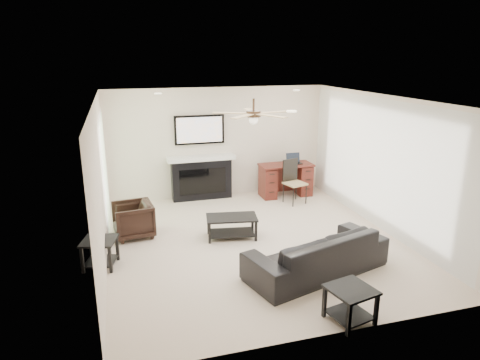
{
  "coord_description": "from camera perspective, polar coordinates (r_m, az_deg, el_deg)",
  "views": [
    {
      "loc": [
        -2.17,
        -6.63,
        3.19
      ],
      "look_at": [
        -0.21,
        0.17,
        1.11
      ],
      "focal_mm": 32.0,
      "sensor_mm": 36.0,
      "label": 1
    }
  ],
  "objects": [
    {
      "name": "end_table_near",
      "position": [
        5.65,
        14.46,
        -15.81
      ],
      "size": [
        0.62,
        0.62,
        0.45
      ],
      "primitive_type": "cube",
      "rotation": [
        0.0,
        0.0,
        0.22
      ],
      "color": "black",
      "rests_on": "ground"
    },
    {
      "name": "end_table_left",
      "position": [
        7.08,
        -18.13,
        -9.24
      ],
      "size": [
        0.61,
        0.61,
        0.45
      ],
      "primitive_type": "cube",
      "rotation": [
        0.0,
        0.0,
        -0.26
      ],
      "color": "black",
      "rests_on": "ground"
    },
    {
      "name": "coffee_table",
      "position": [
        7.75,
        -1.12,
        -6.29
      ],
      "size": [
        0.97,
        0.64,
        0.4
      ],
      "primitive_type": "cube",
      "rotation": [
        0.0,
        0.0,
        -0.16
      ],
      "color": "black",
      "rests_on": "ground"
    },
    {
      "name": "sofa",
      "position": [
        6.63,
        10.2,
        -9.5
      ],
      "size": [
        2.38,
        1.46,
        0.65
      ],
      "primitive_type": "imported",
      "rotation": [
        0.0,
        0.0,
        3.43
      ],
      "color": "black",
      "rests_on": "ground"
    },
    {
      "name": "desk_chair",
      "position": [
        9.51,
        7.36,
        -0.27
      ],
      "size": [
        0.52,
        0.53,
        0.97
      ],
      "primitive_type": "cube",
      "rotation": [
        0.0,
        0.0,
        0.26
      ],
      "color": "black",
      "rests_on": "ground"
    },
    {
      "name": "room_shell",
      "position": [
        7.27,
        3.24,
        4.41
      ],
      "size": [
        5.5,
        5.54,
        2.52
      ],
      "color": "beige",
      "rests_on": "ground"
    },
    {
      "name": "desk",
      "position": [
        10.02,
        6.1,
        0.02
      ],
      "size": [
        1.22,
        0.56,
        0.76
      ],
      "primitive_type": "cube",
      "color": "#401510",
      "rests_on": "ground"
    },
    {
      "name": "laptop",
      "position": [
        9.95,
        7.3,
        2.81
      ],
      "size": [
        0.33,
        0.24,
        0.23
      ],
      "primitive_type": "cube",
      "color": "black",
      "rests_on": "desk"
    },
    {
      "name": "armchair",
      "position": [
        8.0,
        -14.06,
        -5.17
      ],
      "size": [
        0.77,
        0.75,
        0.63
      ],
      "primitive_type": "imported",
      "rotation": [
        0.0,
        0.0,
        -1.46
      ],
      "color": "black",
      "rests_on": "ground"
    },
    {
      "name": "fireplace_unit",
      "position": [
        9.64,
        -5.21,
        2.92
      ],
      "size": [
        1.52,
        0.34,
        1.91
      ],
      "primitive_type": "cube",
      "color": "black",
      "rests_on": "ground"
    }
  ]
}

